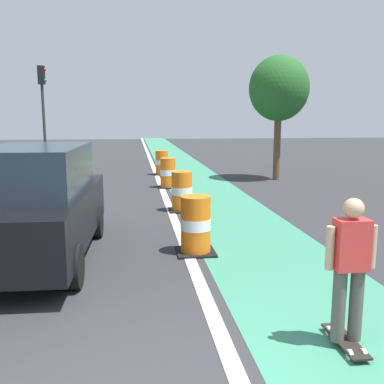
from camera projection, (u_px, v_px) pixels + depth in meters
bike_lane_strip at (203, 188)px, 15.67m from camera, size 2.50×80.00×0.01m
lane_divider_stripe at (162, 189)px, 15.48m from camera, size 0.20×80.00×0.01m
skateboarder_on_lane at (350, 268)px, 4.67m from camera, size 0.57×0.80×1.69m
parked_suv_nearest at (37, 203)px, 7.61m from camera, size 2.04×4.66×2.04m
traffic_barrel_front at (196, 226)px, 8.08m from camera, size 0.73×0.73×1.09m
traffic_barrel_mid at (182, 192)px, 11.77m from camera, size 0.73×0.73×1.09m
traffic_barrel_back at (168, 173)px, 15.73m from camera, size 0.73×0.73×1.09m
traffic_barrel_far at (162, 163)px, 19.31m from camera, size 0.73×0.73×1.09m
traffic_light_corner at (43, 98)px, 21.78m from camera, size 0.41×0.32×5.10m
street_tree_sidewalk at (279, 89)px, 17.27m from camera, size 2.40×2.40×5.00m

